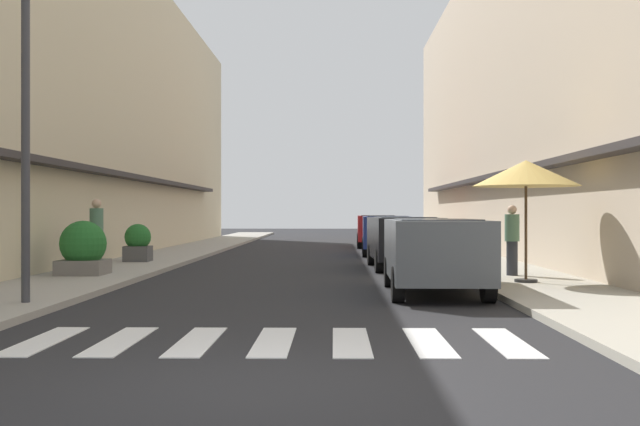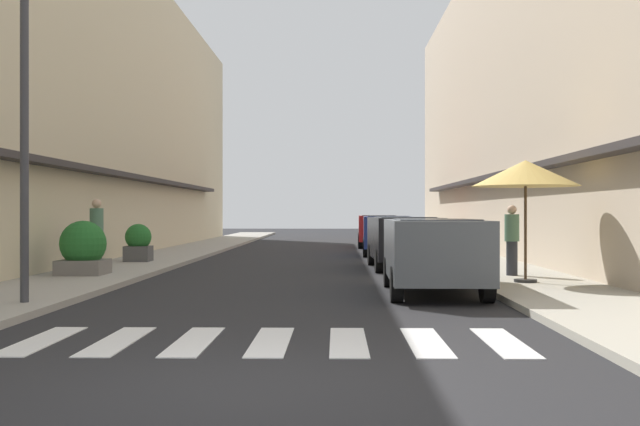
{
  "view_description": "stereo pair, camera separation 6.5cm",
  "coord_description": "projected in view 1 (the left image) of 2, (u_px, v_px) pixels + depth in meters",
  "views": [
    {
      "loc": [
        0.74,
        -7.05,
        1.6
      ],
      "look_at": [
        0.37,
        13.45,
        1.58
      ],
      "focal_mm": 43.51,
      "sensor_mm": 36.0,
      "label": 1
    },
    {
      "loc": [
        0.8,
        -7.05,
        1.6
      ],
      "look_at": [
        0.37,
        13.45,
        1.58
      ],
      "focal_mm": 43.51,
      "sensor_mm": 36.0,
      "label": 2
    }
  ],
  "objects": [
    {
      "name": "parked_car_mid",
      "position": [
        403.0,
        236.0,
        21.82
      ],
      "size": [
        1.89,
        4.53,
        1.47
      ],
      "color": "black",
      "rests_on": "ground_plane"
    },
    {
      "name": "cafe_umbrella",
      "position": [
        526.0,
        174.0,
        16.38
      ],
      "size": [
        2.27,
        2.27,
        2.58
      ],
      "color": "#262626",
      "rests_on": "sidewalk_right"
    },
    {
      "name": "building_row_left",
      "position": [
        59.0,
        101.0,
        26.96
      ],
      "size": [
        5.5,
        43.49,
        10.94
      ],
      "color": "beige",
      "rests_on": "ground_plane"
    },
    {
      "name": "parked_car_distant",
      "position": [
        377.0,
        227.0,
        35.11
      ],
      "size": [
        1.89,
        3.98,
        1.47
      ],
      "color": "maroon",
      "rests_on": "ground_plane"
    },
    {
      "name": "building_row_right",
      "position": [
        569.0,
        87.0,
        26.65
      ],
      "size": [
        5.5,
        43.49,
        11.87
      ],
      "color": "#C6B299",
      "rests_on": "ground_plane"
    },
    {
      "name": "ground_plane",
      "position": [
        311.0,
        261.0,
        25.5
      ],
      "size": [
        101.42,
        101.42,
        0.0
      ],
      "primitive_type": "plane",
      "color": "#232326"
    },
    {
      "name": "planter_midblock",
      "position": [
        83.0,
        249.0,
        18.39
      ],
      "size": [
        1.1,
        1.1,
        1.28
      ],
      "color": "slate",
      "rests_on": "sidewalk_left"
    },
    {
      "name": "pedestrian_walking_far",
      "position": [
        97.0,
        232.0,
        19.64
      ],
      "size": [
        0.34,
        0.34,
        1.82
      ],
      "rotation": [
        0.0,
        0.0,
        1.35
      ],
      "color": "#282B33",
      "rests_on": "sidewalk_left"
    },
    {
      "name": "parked_car_near",
      "position": [
        434.0,
        247.0,
        15.05
      ],
      "size": [
        1.88,
        4.37,
        1.47
      ],
      "color": "#4C5156",
      "rests_on": "ground_plane"
    },
    {
      "name": "parked_car_far",
      "position": [
        387.0,
        231.0,
        28.69
      ],
      "size": [
        1.91,
        4.11,
        1.47
      ],
      "color": "navy",
      "rests_on": "ground_plane"
    },
    {
      "name": "street_lamp",
      "position": [
        36.0,
        85.0,
        12.7
      ],
      "size": [
        1.19,
        0.28,
        5.9
      ],
      "color": "#38383D",
      "rests_on": "sidewalk_left"
    },
    {
      "name": "sidewalk_right",
      "position": [
        465.0,
        259.0,
        25.41
      ],
      "size": [
        2.6,
        64.54,
        0.12
      ],
      "primitive_type": "cube",
      "color": "#ADA899",
      "rests_on": "ground_plane"
    },
    {
      "name": "planter_far",
      "position": [
        138.0,
        243.0,
        23.36
      ],
      "size": [
        0.79,
        0.79,
        1.13
      ],
      "color": "#4C4C4C",
      "rests_on": "sidewalk_left"
    },
    {
      "name": "sidewalk_left",
      "position": [
        159.0,
        259.0,
        25.59
      ],
      "size": [
        2.6,
        64.54,
        0.12
      ],
      "primitive_type": "cube",
      "color": "#9E998E",
      "rests_on": "ground_plane"
    },
    {
      "name": "pedestrian_walking_near",
      "position": [
        512.0,
        238.0,
        18.16
      ],
      "size": [
        0.34,
        0.34,
        1.65
      ],
      "rotation": [
        0.0,
        0.0,
        0.24
      ],
      "color": "#282B33",
      "rests_on": "sidewalk_right"
    },
    {
      "name": "crosswalk",
      "position": [
        274.0,
        341.0,
        9.53
      ],
      "size": [
        6.15,
        2.2,
        0.01
      ],
      "color": "silver",
      "rests_on": "ground_plane"
    }
  ]
}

